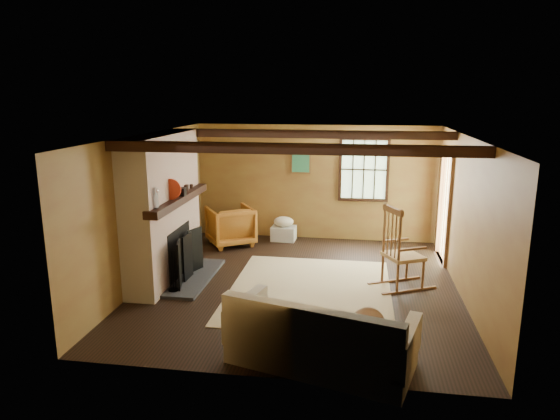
% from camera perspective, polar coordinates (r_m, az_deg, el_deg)
% --- Properties ---
extents(ground, '(5.50, 5.50, 0.00)m').
position_cam_1_polar(ground, '(8.17, 2.18, -8.54)').
color(ground, black).
rests_on(ground, ground).
extents(room_envelope, '(5.02, 5.52, 2.44)m').
position_cam_1_polar(room_envelope, '(7.95, 4.08, 3.09)').
color(room_envelope, olive).
rests_on(room_envelope, ground).
extents(fireplace, '(1.02, 2.30, 2.40)m').
position_cam_1_polar(fireplace, '(8.37, -13.06, -0.42)').
color(fireplace, '#99463B').
rests_on(fireplace, ground).
extents(rug, '(2.50, 3.00, 0.01)m').
position_cam_1_polar(rug, '(7.96, 3.45, -9.12)').
color(rug, beige).
rests_on(rug, ground).
extents(rocking_chair, '(1.09, 0.89, 1.34)m').
position_cam_1_polar(rocking_chair, '(8.12, 13.63, -4.83)').
color(rocking_chair, tan).
rests_on(rocking_chair, ground).
extents(sofa, '(2.25, 1.45, 0.84)m').
position_cam_1_polar(sofa, '(5.82, 4.58, -14.74)').
color(sofa, beige).
rests_on(sofa, ground).
extents(firewood_pile, '(0.68, 0.12, 0.25)m').
position_cam_1_polar(firewood_pile, '(10.81, -6.19, -2.45)').
color(firewood_pile, brown).
rests_on(firewood_pile, ground).
extents(laundry_basket, '(0.52, 0.40, 0.30)m').
position_cam_1_polar(laundry_basket, '(10.51, 0.42, -2.68)').
color(laundry_basket, silver).
rests_on(laundry_basket, ground).
extents(basket_pillow, '(0.45, 0.38, 0.21)m').
position_cam_1_polar(basket_pillow, '(10.45, 0.42, -1.33)').
color(basket_pillow, beige).
rests_on(basket_pillow, laundry_basket).
extents(armchair, '(1.19, 1.19, 0.79)m').
position_cam_1_polar(armchair, '(10.20, -5.69, -1.79)').
color(armchair, '#BF6026').
rests_on(armchair, ground).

